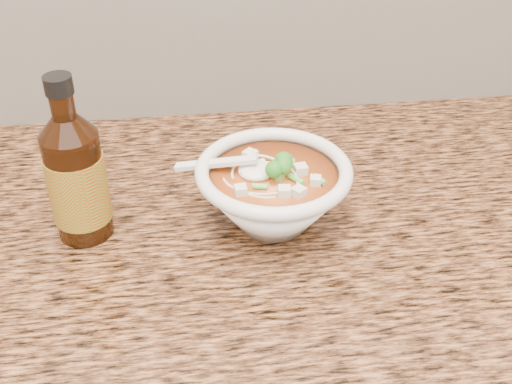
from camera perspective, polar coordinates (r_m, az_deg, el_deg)
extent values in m
cube|color=#925B35|center=(0.74, -6.12, -5.86)|extent=(4.00, 0.68, 0.04)
cylinder|color=white|center=(0.75, 1.51, -2.49)|extent=(0.07, 0.07, 0.01)
torus|color=white|center=(0.71, 1.60, 1.91)|extent=(0.18, 0.18, 0.02)
torus|color=beige|center=(0.73, 1.92, 2.21)|extent=(0.08, 0.08, 0.00)
torus|color=beige|center=(0.72, 1.26, 1.74)|extent=(0.11, 0.11, 0.00)
torus|color=beige|center=(0.71, 2.00, 0.76)|extent=(0.06, 0.06, 0.00)
torus|color=beige|center=(0.73, 2.70, 1.63)|extent=(0.09, 0.09, 0.00)
torus|color=beige|center=(0.72, 2.58, 1.09)|extent=(0.06, 0.06, 0.00)
torus|color=beige|center=(0.72, 1.04, 1.24)|extent=(0.10, 0.10, 0.00)
torus|color=beige|center=(0.72, 0.49, 1.10)|extent=(0.09, 0.09, 0.00)
torus|color=beige|center=(0.71, 1.00, 0.26)|extent=(0.08, 0.08, 0.00)
torus|color=beige|center=(0.73, 0.94, 1.22)|extent=(0.13, 0.13, 0.00)
torus|color=beige|center=(0.73, 2.15, 0.84)|extent=(0.07, 0.07, 0.00)
cube|color=silver|center=(0.71, 0.15, 1.70)|extent=(0.02, 0.02, 0.01)
cube|color=silver|center=(0.70, 0.98, 0.91)|extent=(0.02, 0.02, 0.02)
cube|color=silver|center=(0.72, -1.34, 2.01)|extent=(0.01, 0.01, 0.01)
cube|color=silver|center=(0.73, 2.54, 2.46)|extent=(0.02, 0.02, 0.01)
cube|color=silver|center=(0.68, 0.64, -0.14)|extent=(0.02, 0.02, 0.01)
cube|color=silver|center=(0.71, -0.84, 1.53)|extent=(0.01, 0.01, 0.01)
cube|color=silver|center=(0.74, -1.51, 3.14)|extent=(0.02, 0.02, 0.01)
cube|color=silver|center=(0.73, 0.15, 2.69)|extent=(0.02, 0.02, 0.01)
ellipsoid|color=#196014|center=(0.70, 2.09, 2.27)|extent=(0.03, 0.03, 0.03)
cylinder|color=#61CF4F|center=(0.76, 2.50, 4.01)|extent=(0.02, 0.02, 0.01)
cylinder|color=#61CF4F|center=(0.72, -0.56, 2.12)|extent=(0.02, 0.02, 0.01)
cylinder|color=#61CF4F|center=(0.74, -0.58, 3.00)|extent=(0.02, 0.01, 0.01)
cylinder|color=#61CF4F|center=(0.70, -0.97, 0.94)|extent=(0.02, 0.02, 0.01)
cylinder|color=#61CF4F|center=(0.70, 3.10, 0.77)|extent=(0.02, 0.02, 0.01)
cylinder|color=#61CF4F|center=(0.76, 2.77, 3.81)|extent=(0.01, 0.02, 0.01)
cylinder|color=#61CF4F|center=(0.69, 3.56, 0.12)|extent=(0.02, 0.01, 0.01)
ellipsoid|color=white|center=(0.72, 0.00, 1.92)|extent=(0.04, 0.04, 0.01)
cube|color=white|center=(0.72, -3.59, 2.58)|extent=(0.09, 0.04, 0.03)
cylinder|color=#351707|center=(0.73, -15.54, 0.57)|extent=(0.07, 0.07, 0.13)
cylinder|color=#351707|center=(0.68, -16.84, 7.40)|extent=(0.03, 0.03, 0.03)
cylinder|color=black|center=(0.67, -17.17, 9.10)|extent=(0.03, 0.03, 0.02)
cylinder|color=red|center=(0.73, -15.51, 0.40)|extent=(0.08, 0.08, 0.08)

